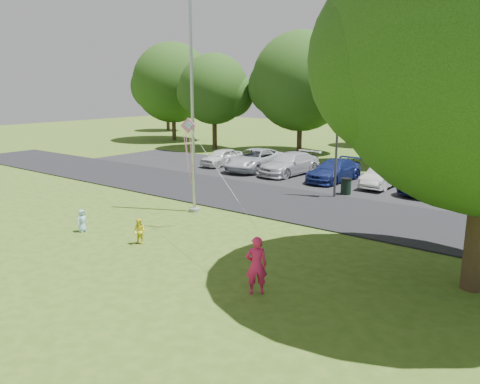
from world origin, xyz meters
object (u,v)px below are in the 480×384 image
Objects in this scene: flagpole at (193,123)px; woman at (256,265)px; street_lamp at (342,127)px; child_blue at (82,221)px; kite at (189,138)px; trash_can at (346,187)px; child_yellow at (140,232)px.

woman is at bearing -36.50° from flagpole.
street_lamp is 13.46m from child_blue.
woman is 7.18m from kite.
kite is at bearing -104.03° from trash_can.
flagpole is 1.65× the size of kite.
street_lamp is at bearing -118.23° from woman.
street_lamp reaches higher than kite.
child_yellow is 3.08m from child_blue.
woman is 0.28× the size of kite.
woman is 1.84× the size of child_blue.
flagpole is at bearing -119.90° from trash_can.
kite reaches higher than trash_can.
trash_can is at bearing 48.49° from kite.
street_lamp is at bearing 60.51° from child_yellow.
flagpole is at bearing 92.33° from child_yellow.
child_blue is at bearing -45.99° from woman.
child_yellow is (-2.68, -11.34, -3.27)m from street_lamp.
trash_can is 10.47m from kite.
trash_can is 12.45m from child_yellow.
kite is at bearing -123.89° from street_lamp.
woman reaches higher than child_blue.
kite is (-2.41, -9.63, 3.33)m from trash_can.
woman is at bearing -58.17° from kite.
woman is 9.00m from child_blue.
kite reaches higher than woman.
street_lamp reaches higher than woman.
flagpole is 7.88m from street_lamp.
child_blue is 5.54m from kite.
woman is at bearing -76.03° from trash_can.
child_yellow is (1.58, -4.73, -3.67)m from flagpole.
flagpole is at bearing 102.73° from kite.
trash_can is 0.55× the size of woman.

